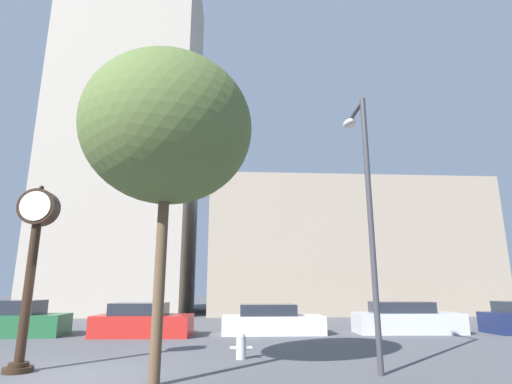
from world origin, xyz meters
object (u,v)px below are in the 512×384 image
at_px(street_clock, 34,247).
at_px(fire_hydrant_near, 241,346).
at_px(car_red, 143,322).
at_px(car_white, 272,321).
at_px(bare_tree, 168,129).
at_px(car_silver, 406,320).
at_px(car_green, 16,321).
at_px(street_lamp_right, 364,187).

xyz_separation_m(street_clock, fire_hydrant_near, (5.27, 1.45, -2.57)).
relative_size(car_red, car_white, 0.91).
bearing_deg(bare_tree, car_red, 103.52).
xyz_separation_m(street_clock, car_red, (1.36, 7.09, -2.36)).
height_order(car_red, fire_hydrant_near, car_red).
bearing_deg(fire_hydrant_near, car_red, 124.80).
xyz_separation_m(car_silver, fire_hydrant_near, (-7.42, -6.04, -0.22)).
xyz_separation_m(car_green, car_silver, (16.56, 0.10, -0.03)).
bearing_deg(car_red, fire_hydrant_near, -52.61).
relative_size(street_clock, bare_tree, 0.62).
distance_m(street_clock, car_silver, 14.93).
distance_m(car_red, car_white, 5.41).
height_order(car_green, car_red, car_green).
bearing_deg(car_green, fire_hydrant_near, -35.69).
bearing_deg(car_green, car_silver, -2.30).
xyz_separation_m(car_green, car_white, (10.62, 0.14, -0.08)).
height_order(street_clock, car_red, street_clock).
height_order(car_green, car_white, car_green).
height_order(street_clock, street_lamp_right, street_lamp_right).
height_order(street_lamp_right, bare_tree, bare_tree).
distance_m(car_white, fire_hydrant_near, 6.27).
xyz_separation_m(street_clock, car_green, (-3.87, 7.40, -2.32)).
relative_size(fire_hydrant_near, bare_tree, 0.10).
height_order(street_clock, car_green, street_clock).
relative_size(car_red, bare_tree, 0.54).
bearing_deg(car_silver, street_clock, -147.48).
distance_m(car_red, bare_tree, 10.17).
distance_m(car_red, car_silver, 11.34).
relative_size(street_clock, car_white, 1.04).
xyz_separation_m(street_clock, bare_tree, (3.43, -1.54, 2.62)).
relative_size(car_silver, bare_tree, 0.63).
relative_size(car_green, street_lamp_right, 0.58).
relative_size(car_green, car_white, 0.90).
distance_m(car_silver, fire_hydrant_near, 9.57).
bearing_deg(car_red, street_lamp_right, -44.64).
height_order(car_white, fire_hydrant_near, car_white).
bearing_deg(car_green, bare_tree, -53.40).
bearing_deg(fire_hydrant_near, car_green, 146.93).
bearing_deg(car_red, car_white, 7.45).
bearing_deg(street_lamp_right, car_white, 101.46).
relative_size(street_lamp_right, bare_tree, 0.93).
height_order(car_green, fire_hydrant_near, car_green).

